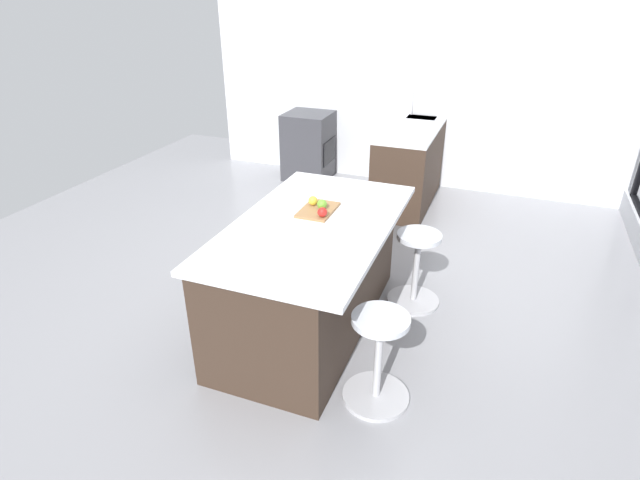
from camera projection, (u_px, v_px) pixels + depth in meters
The scene contains 11 objects.
ground_plane at pixel (325, 298), 4.37m from camera, with size 8.14×8.14×0.00m, color gray.
interior_partition_left at pixel (412, 76), 6.34m from camera, with size 0.12×5.41×2.77m.
sink_cabinet at pixel (416, 156), 6.41m from camera, with size 2.24×0.60×1.20m.
oven_range at pixel (309, 146), 6.88m from camera, with size 0.60×0.61×0.89m.
kitchen_island at pixel (308, 274), 3.85m from camera, with size 1.90×1.09×0.90m.
stool_by_window at pixel (416, 271), 4.18m from camera, with size 0.44×0.44×0.65m.
stool_middle at pixel (378, 361), 3.19m from camera, with size 0.44×0.44×0.65m.
cutting_board at pixel (318, 210), 3.80m from camera, with size 0.36×0.24×0.02m, color olive.
apple_yellow at pixel (313, 201), 3.84m from camera, with size 0.07×0.07×0.07m, color gold.
apple_green at pixel (322, 204), 3.77m from camera, with size 0.08×0.08×0.08m, color #609E2D.
apple_red at pixel (322, 212), 3.64m from camera, with size 0.07×0.07×0.07m, color red.
Camera 1 is at (3.43, 1.27, 2.45)m, focal length 28.28 mm.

